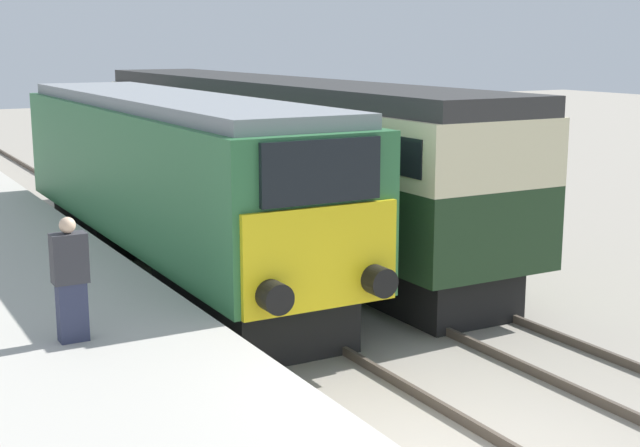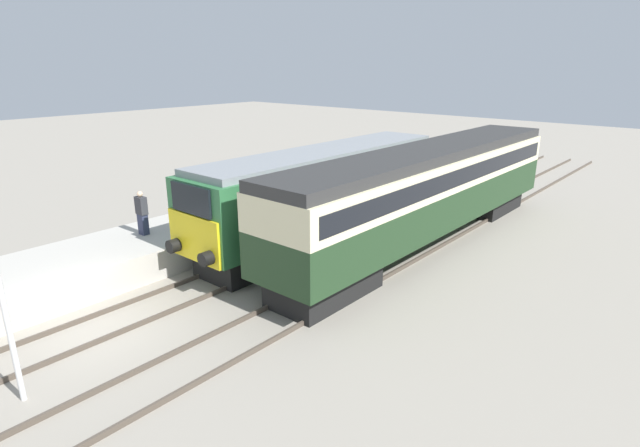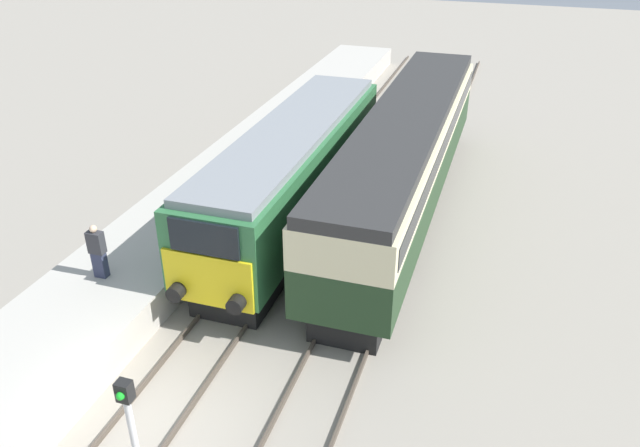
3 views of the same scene
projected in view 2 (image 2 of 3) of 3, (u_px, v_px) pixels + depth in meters
name	position (u px, v px, depth m)	size (l,w,h in m)	color
ground_plane	(96.00, 330.00, 13.61)	(120.00, 120.00, 0.00)	gray
platform_left	(240.00, 221.00, 21.27)	(3.50, 50.00, 1.03)	#B7B2A8
rails_near_track	(237.00, 272.00, 17.19)	(1.51, 60.00, 0.14)	#4C4238
rails_far_track	(311.00, 301.00, 15.09)	(1.50, 60.00, 0.14)	#4C4238
locomotive	(325.00, 191.00, 19.97)	(2.70, 13.05, 3.74)	black
passenger_carriage	(429.00, 187.00, 19.39)	(2.75, 16.92, 3.90)	black
person_on_platform	(142.00, 213.00, 17.84)	(0.44, 0.26, 1.61)	#2D334C
signal_post	(3.00, 302.00, 10.07)	(0.24, 0.28, 3.96)	silver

